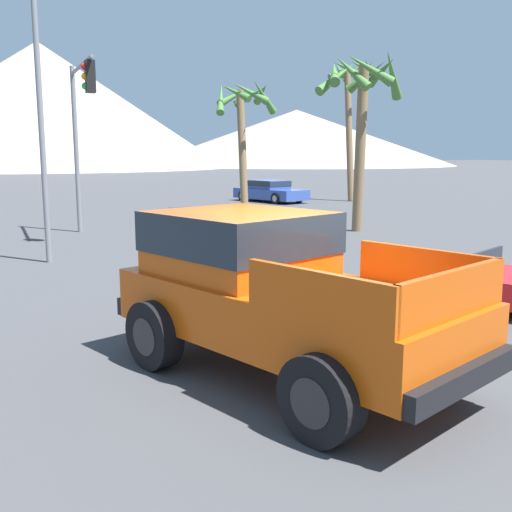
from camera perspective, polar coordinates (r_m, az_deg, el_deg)
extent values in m
plane|color=#424244|center=(8.20, 4.06, -9.99)|extent=(320.00, 320.00, 0.00)
cube|color=#CC4C0C|center=(7.42, 3.17, -5.24)|extent=(3.42, 4.97, 0.68)
cube|color=#CC4C0C|center=(7.91, -1.58, 1.28)|extent=(2.42, 2.51, 0.82)
cube|color=#1E2833|center=(7.88, -1.58, 2.34)|extent=(2.47, 2.56, 0.53)
cube|color=#CC4C0C|center=(5.75, 5.79, -3.78)|extent=(0.68, 1.75, 0.48)
cube|color=#CC4C0C|center=(7.30, 15.83, -1.18)|extent=(0.68, 1.75, 0.48)
cube|color=#CC4C0C|center=(6.05, 18.16, -3.53)|extent=(1.86, 0.72, 0.48)
cube|color=black|center=(9.18, -7.47, -3.77)|extent=(1.93, 0.81, 0.24)
cube|color=black|center=(6.20, 19.26, -11.00)|extent=(1.93, 0.81, 0.24)
cylinder|color=black|center=(7.93, -9.66, -7.38)|extent=(0.59, 0.95, 0.90)
cylinder|color=#232326|center=(7.93, -9.66, -7.38)|extent=(0.48, 0.58, 0.49)
cylinder|color=black|center=(9.20, 1.23, -4.82)|extent=(0.59, 0.95, 0.90)
cylinder|color=#232326|center=(9.20, 1.23, -4.82)|extent=(0.48, 0.58, 0.49)
cylinder|color=black|center=(5.92, 6.19, -13.37)|extent=(0.59, 0.95, 0.90)
cylinder|color=#232326|center=(5.92, 6.19, -13.37)|extent=(0.48, 0.58, 0.49)
cylinder|color=black|center=(7.54, 16.66, -8.57)|extent=(0.59, 0.95, 0.90)
cylinder|color=#232326|center=(7.54, 16.66, -8.57)|extent=(0.48, 0.58, 0.49)
cube|color=red|center=(11.63, 22.89, -2.69)|extent=(3.22, 4.42, 0.46)
cube|color=#1E2833|center=(11.70, 20.98, -0.40)|extent=(1.40, 0.65, 0.37)
cylinder|color=black|center=(11.36, 15.43, -2.99)|extent=(0.46, 0.68, 0.64)
cylinder|color=#9E9EA3|center=(11.36, 15.43, -2.99)|extent=(0.35, 0.42, 0.35)
cylinder|color=black|center=(12.87, 18.91, -1.69)|extent=(0.46, 0.68, 0.64)
cylinder|color=#9E9EA3|center=(12.87, 18.91, -1.69)|extent=(0.35, 0.42, 0.35)
cube|color=#334C9E|center=(34.10, 1.40, 5.95)|extent=(3.08, 4.81, 0.57)
cube|color=#334C9E|center=(34.15, 1.27, 6.83)|extent=(2.10, 2.27, 0.48)
cube|color=#1E2833|center=(34.15, 1.27, 6.93)|extent=(2.15, 2.32, 0.29)
cylinder|color=black|center=(33.74, 4.11, 5.64)|extent=(0.39, 0.65, 0.62)
cylinder|color=#9E9EA3|center=(33.74, 4.11, 5.64)|extent=(0.32, 0.39, 0.34)
cylinder|color=black|center=(32.50, 1.91, 5.50)|extent=(0.39, 0.65, 0.62)
cylinder|color=#9E9EA3|center=(32.50, 1.91, 5.50)|extent=(0.32, 0.39, 0.34)
cylinder|color=black|center=(35.73, 0.93, 5.89)|extent=(0.39, 0.65, 0.62)
cylinder|color=#9E9EA3|center=(35.73, 0.93, 5.89)|extent=(0.32, 0.39, 0.34)
cylinder|color=black|center=(34.57, -1.25, 5.76)|extent=(0.39, 0.65, 0.62)
cylinder|color=#9E9EA3|center=(34.57, -1.25, 5.76)|extent=(0.32, 0.39, 0.34)
cylinder|color=slate|center=(21.91, -16.75, 9.58)|extent=(0.16, 0.16, 5.66)
cylinder|color=slate|center=(20.03, -16.31, 17.01)|extent=(0.11, 4.14, 0.11)
cube|color=black|center=(18.43, -15.52, 16.14)|extent=(0.26, 0.34, 0.90)
sphere|color=red|center=(18.44, -16.04, 16.96)|extent=(0.20, 0.20, 0.20)
sphere|color=orange|center=(18.40, -16.00, 16.13)|extent=(0.20, 0.20, 0.20)
sphere|color=green|center=(18.37, -15.96, 15.29)|extent=(0.20, 0.20, 0.20)
cylinder|color=slate|center=(16.05, -20.01, 15.36)|extent=(0.14, 0.14, 8.95)
cylinder|color=brown|center=(21.46, 9.90, 9.91)|extent=(0.36, 0.51, 5.71)
cone|color=#427533|center=(22.11, 11.86, 16.82)|extent=(0.46, 1.63, 0.97)
cone|color=#427533|center=(22.45, 10.51, 16.54)|extent=(1.27, 1.36, 1.22)
cone|color=#427533|center=(22.37, 7.72, 16.53)|extent=(2.06, 0.96, 1.41)
cone|color=#427533|center=(21.65, 7.47, 16.95)|extent=(1.20, 1.73, 1.16)
cone|color=#427533|center=(20.96, 9.12, 16.94)|extent=(1.07, 1.37, 1.34)
cone|color=#427533|center=(20.87, 10.77, 17.14)|extent=(1.74, 0.81, 1.15)
cone|color=#427533|center=(21.42, 12.86, 16.51)|extent=(1.69, 1.52, 1.60)
cylinder|color=brown|center=(35.22, 8.86, 11.35)|extent=(0.36, 1.12, 7.53)
cone|color=#427533|center=(35.70, 10.26, 16.96)|extent=(0.63, 1.49, 1.09)
cone|color=#427533|center=(35.88, 9.24, 16.90)|extent=(1.35, 0.93, 1.18)
cone|color=#427533|center=(35.96, 8.30, 16.99)|extent=(2.05, 0.58, 1.08)
cone|color=#427533|center=(35.01, 7.94, 17.18)|extent=(0.93, 1.71, 1.09)
cone|color=#427533|center=(34.32, 8.60, 17.28)|extent=(1.26, 1.85, 1.18)
cone|color=#427533|center=(34.55, 10.05, 17.33)|extent=(1.55, 0.43, 0.88)
cone|color=#427533|center=(34.85, 10.79, 17.10)|extent=(1.64, 1.27, 1.18)
cylinder|color=brown|center=(28.56, -1.30, 9.94)|extent=(0.36, 0.89, 5.65)
cone|color=#427533|center=(28.66, 0.53, 15.23)|extent=(0.61, 1.69, 0.95)
cone|color=#427533|center=(29.25, -0.51, 15.02)|extent=(1.49, 1.42, 1.13)
cone|color=#427533|center=(29.25, -2.07, 14.99)|extent=(1.86, 0.58, 1.17)
cone|color=#427533|center=(28.45, -3.36, 14.79)|extent=(1.07, 1.85, 1.69)
cone|color=#427533|center=(27.75, -2.01, 15.36)|extent=(1.25, 1.53, 1.01)
cone|color=#427533|center=(27.59, -0.62, 15.35)|extent=(1.79, 0.60, 1.09)
cone|color=#427533|center=(27.85, 0.72, 15.00)|extent=(1.77, 1.30, 1.56)
cone|color=gray|center=(115.64, -19.85, 13.33)|extent=(66.02, 66.02, 21.83)
cone|color=gray|center=(133.67, 3.87, 11.19)|extent=(67.78, 67.78, 11.86)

